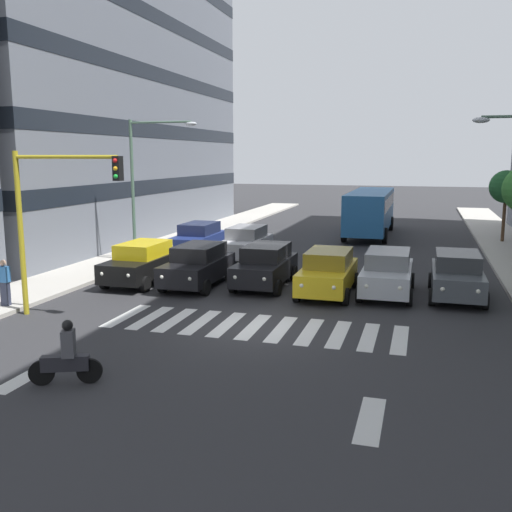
% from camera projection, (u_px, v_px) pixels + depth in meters
% --- Properties ---
extents(ground_plane, '(180.00, 180.00, 0.00)m').
position_uv_depth(ground_plane, '(254.00, 327.00, 17.97)').
color(ground_plane, '#2D2D30').
extents(building_right_block_0, '(9.71, 28.06, 24.11)m').
position_uv_depth(building_right_block_0, '(93.00, 51.00, 36.90)').
color(building_right_block_0, slate).
rests_on(building_right_block_0, ground_plane).
extents(crosswalk_markings, '(9.45, 2.80, 0.01)m').
position_uv_depth(crosswalk_markings, '(254.00, 327.00, 17.97)').
color(crosswalk_markings, silver).
rests_on(crosswalk_markings, ground_plane).
extents(lane_arrow_0, '(0.50, 2.20, 0.01)m').
position_uv_depth(lane_arrow_0, '(370.00, 420.00, 11.62)').
color(lane_arrow_0, silver).
rests_on(lane_arrow_0, ground_plane).
extents(lane_arrow_1, '(0.50, 2.20, 0.01)m').
position_uv_depth(lane_arrow_1, '(28.00, 376.00, 13.93)').
color(lane_arrow_1, silver).
rests_on(lane_arrow_1, ground_plane).
extents(car_0, '(2.02, 4.44, 1.72)m').
position_uv_depth(car_0, '(457.00, 275.00, 21.52)').
color(car_0, '#474C51').
rests_on(car_0, ground_plane).
extents(car_1, '(2.02, 4.44, 1.72)m').
position_uv_depth(car_1, '(387.00, 272.00, 21.97)').
color(car_1, '#B2B7BC').
rests_on(car_1, ground_plane).
extents(car_2, '(2.02, 4.44, 1.72)m').
position_uv_depth(car_2, '(328.00, 272.00, 22.08)').
color(car_2, gold).
rests_on(car_2, ground_plane).
extents(car_3, '(2.02, 4.44, 1.72)m').
position_uv_depth(car_3, '(265.00, 265.00, 23.45)').
color(car_3, black).
rests_on(car_3, ground_plane).
extents(car_4, '(2.02, 4.44, 1.72)m').
position_uv_depth(car_4, '(198.00, 265.00, 23.49)').
color(car_4, black).
rests_on(car_4, ground_plane).
extents(car_5, '(2.02, 4.44, 1.72)m').
position_uv_depth(car_5, '(142.00, 262.00, 24.08)').
color(car_5, black).
rests_on(car_5, ground_plane).
extents(car_row2_0, '(2.02, 4.44, 1.72)m').
position_uv_depth(car_row2_0, '(199.00, 238.00, 31.08)').
color(car_row2_0, navy).
rests_on(car_row2_0, ground_plane).
extents(car_row2_1, '(2.02, 4.44, 1.72)m').
position_uv_depth(car_row2_1, '(246.00, 243.00, 29.54)').
color(car_row2_1, silver).
rests_on(car_row2_1, ground_plane).
extents(bus_behind_traffic, '(2.78, 10.50, 3.00)m').
position_uv_depth(bus_behind_traffic, '(370.00, 208.00, 38.49)').
color(bus_behind_traffic, '#286BAD').
rests_on(bus_behind_traffic, ground_plane).
extents(motorcycle_with_rider, '(1.60, 0.76, 1.57)m').
position_uv_depth(motorcycle_with_rider, '(66.00, 358.00, 13.35)').
color(motorcycle_with_rider, black).
rests_on(motorcycle_with_rider, ground_plane).
extents(traffic_light_gantry, '(3.95, 0.36, 5.50)m').
position_uv_depth(traffic_light_gantry, '(47.00, 208.00, 18.48)').
color(traffic_light_gantry, '#AD991E').
rests_on(traffic_light_gantry, ground_plane).
extents(street_lamp_right, '(3.55, 0.28, 6.92)m').
position_uv_depth(street_lamp_right, '(144.00, 174.00, 27.79)').
color(street_lamp_right, '#4C6B56').
rests_on(street_lamp_right, sidewalk_right).
extents(street_tree_3, '(2.00, 2.00, 4.35)m').
position_uv_depth(street_tree_3, '(506.00, 187.00, 34.49)').
color(street_tree_3, '#513823').
rests_on(street_tree_3, sidewalk_left).
extents(pedestrian_waiting, '(0.36, 0.24, 1.63)m').
position_uv_depth(pedestrian_waiting, '(5.00, 282.00, 19.83)').
color(pedestrian_waiting, '#2D3347').
rests_on(pedestrian_waiting, sidewalk_right).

